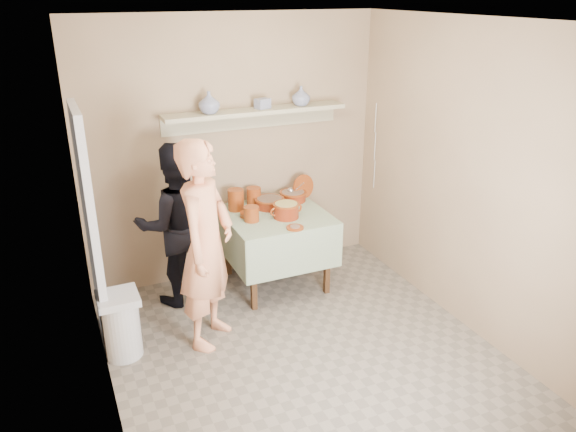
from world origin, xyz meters
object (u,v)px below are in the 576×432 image
serving_table (276,225)px  trash_bin (121,325)px  person_cook (206,245)px  cazuela_rice (286,209)px  person_helper (176,225)px

serving_table → trash_bin: bearing=-159.0°
person_cook → cazuela_rice: 1.08m
person_helper → trash_bin: person_helper is taller
person_helper → trash_bin: bearing=49.7°
trash_bin → cazuela_rice: bearing=16.2°
person_cook → serving_table: person_cook is taller
person_helper → serving_table: size_ratio=1.60×
trash_bin → person_cook: bearing=-4.4°
person_cook → cazuela_rice: person_cook is taller
trash_bin → serving_table: bearing=21.0°
serving_table → cazuela_rice: cazuela_rice is taller
person_cook → serving_table: (0.88, 0.67, -0.23)m
trash_bin → person_helper: bearing=46.8°
serving_table → person_helper: bearing=175.3°
person_helper → trash_bin: (-0.65, -0.69, -0.49)m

